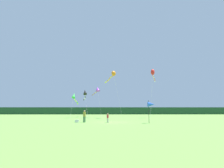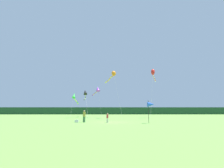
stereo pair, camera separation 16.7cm
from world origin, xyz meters
The scene contains 11 objects.
ground_plane centered at (0.00, 0.00, 0.00)m, with size 120.00×120.00×0.00m, color #6B9E42.
distant_treeline centered at (0.00, 45.00, 1.38)m, with size 108.00×3.90×2.75m, color #1E4228.
person_adult centered at (-3.96, -0.25, 0.93)m, with size 0.36×0.36×1.66m.
person_child centered at (-0.68, -0.63, 0.71)m, with size 0.28×0.28×1.26m.
cooler_box centered at (-4.98, -0.28, 0.18)m, with size 0.51×0.30×0.36m, color silver.
banner_flag_pole centered at (5.10, -1.90, 2.42)m, with size 0.90×0.70×2.98m.
kite_orange centered at (0.26, 12.09, 9.40)m, with size 3.71×6.99×10.21m.
kite_black centered at (-6.53, 17.41, 5.86)m, with size 2.60×9.74×6.87m.
kite_red centered at (9.59, 14.16, 10.23)m, with size 3.65×9.08×11.22m.
kite_green centered at (-8.28, 13.65, 4.57)m, with size 0.73×9.26×5.60m.
kite_purple centered at (-3.32, 14.82, 6.39)m, with size 2.90×5.97×7.19m.
Camera 2 is at (-0.22, -24.85, 1.72)m, focal length 27.63 mm.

